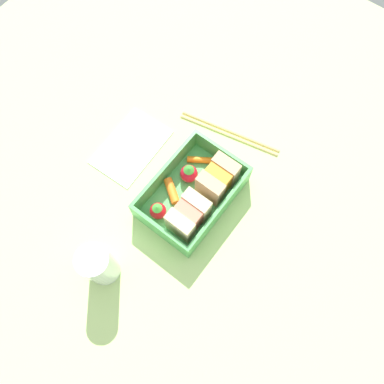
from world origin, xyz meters
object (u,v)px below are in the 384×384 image
carrot_stick_far_left (202,160)px  strawberry_far_left (189,173)px  carrot_stick_left (172,191)px  sandwich_left (218,179)px  sandwich_center_left (188,216)px  folded_napkin (131,147)px  chopstick_pair (229,133)px  strawberry_left (158,211)px  drinking_glass (99,265)px

carrot_stick_far_left → strawberry_far_left: bearing=1.6°
carrot_stick_left → sandwich_left: bearing=136.7°
sandwich_center_left → folded_napkin: bearing=-106.1°
carrot_stick_left → chopstick_pair: bearing=177.0°
strawberry_left → strawberry_far_left: bearing=-179.9°
sandwich_center_left → chopstick_pair: (-18.39, -4.55, -3.75)cm
strawberry_far_left → carrot_stick_left: strawberry_far_left is taller
sandwich_left → folded_napkin: 18.01cm
carrot_stick_far_left → drinking_glass: drinking_glass is taller
sandwich_left → carrot_stick_left: bearing=-43.3°
carrot_stick_far_left → carrot_stick_left: 7.89cm
drinking_glass → folded_napkin: bearing=-149.8°
sandwich_center_left → carrot_stick_far_left: 11.51cm
carrot_stick_left → carrot_stick_far_left: bearing=176.5°
folded_napkin → sandwich_center_left: bearing=73.9°
sandwich_left → drinking_glass: 23.41cm
carrot_stick_far_left → chopstick_pair: (-8.25, 0.36, -1.41)cm
chopstick_pair → folded_napkin: size_ratio=1.39×
strawberry_far_left → carrot_stick_left: (4.08, -0.59, -0.90)cm
strawberry_left → sandwich_center_left: bearing=113.6°
drinking_glass → sandwich_center_left: bearing=158.1°
carrot_stick_left → folded_napkin: bearing=-102.9°
carrot_stick_left → chopstick_pair: (-16.13, 0.84, -1.61)cm
drinking_glass → folded_napkin: size_ratio=0.67×
carrot_stick_far_left → strawberry_left: 12.27cm
folded_napkin → strawberry_far_left: bearing=96.1°
strawberry_far_left → drinking_glass: bearing=-3.0°
strawberry_far_left → strawberry_left: strawberry_far_left is taller
sandwich_center_left → strawberry_left: bearing=-66.4°
strawberry_far_left → carrot_stick_far_left: bearing=-178.4°
strawberry_far_left → chopstick_pair: size_ratio=0.19×
sandwich_left → carrot_stick_far_left: 5.85cm
strawberry_far_left → folded_napkin: bearing=-83.9°
sandwich_left → drinking_glass: drinking_glass is taller
drinking_glass → strawberry_far_left: bearing=177.0°
carrot_stick_far_left → carrot_stick_left: (7.88, -0.48, 0.20)cm
carrot_stick_left → folded_napkin: size_ratio=0.32×
strawberry_far_left → chopstick_pair: 12.31cm
sandwich_left → carrot_stick_left: 8.15cm
strawberry_left → chopstick_pair: (-20.48, 0.24, -2.38)cm
sandwich_left → strawberry_left: 11.25cm
sandwich_left → drinking_glass: (22.65, -5.90, 0.61)cm
chopstick_pair → drinking_glass: 33.36cm
strawberry_far_left → drinking_glass: (21.00, -1.10, 1.85)cm
sandwich_left → drinking_glass: bearing=-14.6°
sandwich_left → carrot_stick_far_left: size_ratio=1.27×
strawberry_far_left → drinking_glass: size_ratio=0.39×
chopstick_pair → drinking_glass: size_ratio=2.07×
strawberry_left → carrot_stick_left: bearing=-172.2°
sandwich_left → strawberry_far_left: 5.23cm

